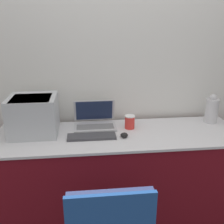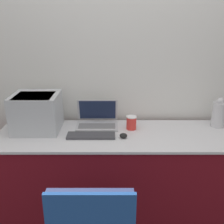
# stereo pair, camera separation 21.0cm
# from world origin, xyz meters

# --- Properties ---
(wall_back) EXTENTS (8.00, 0.05, 2.60)m
(wall_back) POSITION_xyz_m (0.00, 0.69, 1.30)
(wall_back) COLOR silver
(wall_back) RESTS_ON ground_plane
(table) EXTENTS (2.02, 0.62, 0.74)m
(table) POSITION_xyz_m (0.00, 0.30, 0.37)
(table) COLOR maroon
(table) RESTS_ON ground_plane
(printer) EXTENTS (0.37, 0.35, 0.31)m
(printer) POSITION_xyz_m (-0.69, 0.39, 0.91)
(printer) COLOR #B2B7BC
(printer) RESTS_ON table
(laptop_left) EXTENTS (0.36, 0.26, 0.22)m
(laptop_left) POSITION_xyz_m (-0.19, 0.48, 0.79)
(laptop_left) COLOR #B7B7BC
(laptop_left) RESTS_ON table
(external_keyboard) EXTENTS (0.38, 0.12, 0.02)m
(external_keyboard) POSITION_xyz_m (-0.23, 0.25, 0.75)
(external_keyboard) COLOR #3D3D42
(external_keyboard) RESTS_ON table
(coffee_cup) EXTENTS (0.09, 0.09, 0.11)m
(coffee_cup) POSITION_xyz_m (0.10, 0.41, 0.80)
(coffee_cup) COLOR red
(coffee_cup) RESTS_ON table
(mouse) EXTENTS (0.06, 0.05, 0.04)m
(mouse) POSITION_xyz_m (0.03, 0.22, 0.76)
(mouse) COLOR black
(mouse) RESTS_ON table
(metal_pitcher) EXTENTS (0.11, 0.11, 0.26)m
(metal_pitcher) POSITION_xyz_m (0.86, 0.47, 0.86)
(metal_pitcher) COLOR silver
(metal_pitcher) RESTS_ON table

